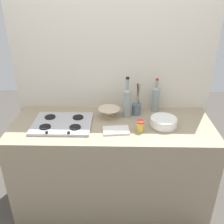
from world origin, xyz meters
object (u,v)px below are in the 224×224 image
at_px(condiment_jar_front, 140,126).
at_px(cutting_board, 116,130).
at_px(mixing_bowl, 109,112).
at_px(wine_bottle_leftmost, 156,98).
at_px(wine_bottle_mid_left, 127,102).
at_px(utensil_crock, 137,108).
at_px(plate_stack, 164,122).
at_px(stovetop_hob, 62,123).

bearing_deg(condiment_jar_front, cutting_board, -178.09).
bearing_deg(mixing_bowl, wine_bottle_leftmost, 17.46).
height_order(wine_bottle_mid_left, utensil_crock, wine_bottle_mid_left).
bearing_deg(plate_stack, mixing_bowl, 160.86).
height_order(stovetop_hob, plate_stack, plate_stack).
bearing_deg(cutting_board, plate_stack, 12.73).
bearing_deg(utensil_crock, wine_bottle_mid_left, -153.72).
distance_m(wine_bottle_leftmost, utensil_crock, 0.21).
distance_m(stovetop_hob, cutting_board, 0.49).
bearing_deg(condiment_jar_front, wine_bottle_leftmost, 65.96).
distance_m(wine_bottle_mid_left, cutting_board, 0.33).
bearing_deg(wine_bottle_mid_left, condiment_jar_front, -69.05).
xyz_separation_m(plate_stack, condiment_jar_front, (-0.21, -0.09, 0.01)).
height_order(wine_bottle_mid_left, cutting_board, wine_bottle_mid_left).
bearing_deg(condiment_jar_front, stovetop_hob, 172.01).
xyz_separation_m(wine_bottle_mid_left, condiment_jar_front, (0.11, -0.27, -0.10)).
height_order(wine_bottle_leftmost, condiment_jar_front, wine_bottle_leftmost).
xyz_separation_m(plate_stack, wine_bottle_leftmost, (-0.04, 0.31, 0.09)).
bearing_deg(plate_stack, cutting_board, -167.27).
distance_m(plate_stack, wine_bottle_leftmost, 0.32).
distance_m(stovetop_hob, plate_stack, 0.89).
bearing_deg(wine_bottle_mid_left, mixing_bowl, -172.52).
xyz_separation_m(stovetop_hob, wine_bottle_mid_left, (0.57, 0.18, 0.14)).
relative_size(stovetop_hob, wine_bottle_mid_left, 1.33).
bearing_deg(condiment_jar_front, wine_bottle_mid_left, 110.95).
xyz_separation_m(wine_bottle_leftmost, wine_bottle_mid_left, (-0.28, -0.12, 0.02)).
xyz_separation_m(mixing_bowl, utensil_crock, (0.26, 0.07, 0.02)).
distance_m(stovetop_hob, utensil_crock, 0.71).
height_order(plate_stack, cutting_board, plate_stack).
height_order(wine_bottle_leftmost, utensil_crock, wine_bottle_leftmost).
height_order(plate_stack, wine_bottle_mid_left, wine_bottle_mid_left).
distance_m(mixing_bowl, condiment_jar_front, 0.37).
relative_size(plate_stack, condiment_jar_front, 2.38).
bearing_deg(mixing_bowl, cutting_board, -75.60).
height_order(utensil_crock, cutting_board, utensil_crock).
height_order(plate_stack, mixing_bowl, mixing_bowl).
xyz_separation_m(plate_stack, cutting_board, (-0.41, -0.09, -0.03)).
bearing_deg(condiment_jar_front, mixing_bowl, 136.72).
distance_m(mixing_bowl, utensil_crock, 0.27).
xyz_separation_m(plate_stack, wine_bottle_mid_left, (-0.32, 0.19, 0.11)).
distance_m(stovetop_hob, wine_bottle_mid_left, 0.62).
bearing_deg(stovetop_hob, wine_bottle_mid_left, 17.34).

